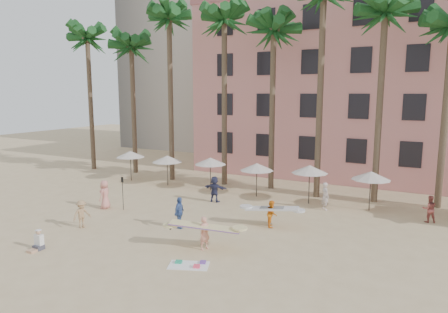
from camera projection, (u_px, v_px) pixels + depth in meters
ground at (171, 260)px, 18.45m from camera, size 120.00×120.00×0.00m
pink_hotel at (395, 89)px, 36.78m from camera, size 35.00×14.00×16.00m
palm_row at (291, 20)px, 29.31m from camera, size 44.40×5.40×16.30m
umbrella_row at (233, 164)px, 30.40m from camera, size 22.50×2.70×2.73m
beach_towel at (190, 265)px, 17.93m from camera, size 2.04×1.59×0.14m
carrier_yellow at (205, 231)px, 19.63m from camera, size 3.51×1.87×1.67m
carrier_white at (272, 212)px, 22.99m from camera, size 3.13×1.38×1.55m
beachgoers at (206, 200)px, 25.49m from camera, size 20.15×11.31×1.92m
paddle at (123, 189)px, 26.21m from camera, size 0.18×0.04×2.23m
seated_man at (38, 243)px, 19.67m from camera, size 0.44×0.77×1.00m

